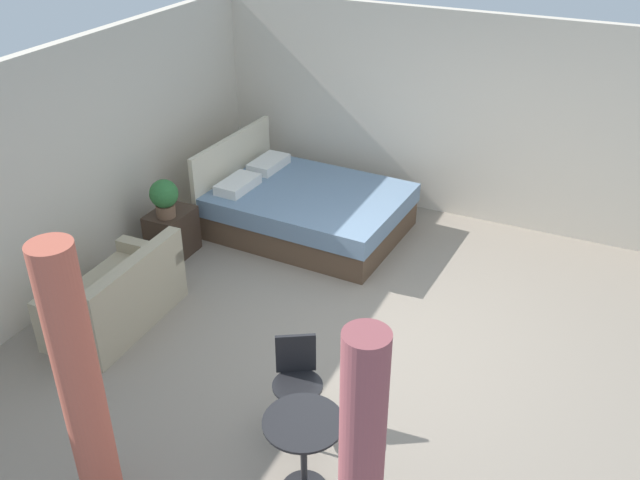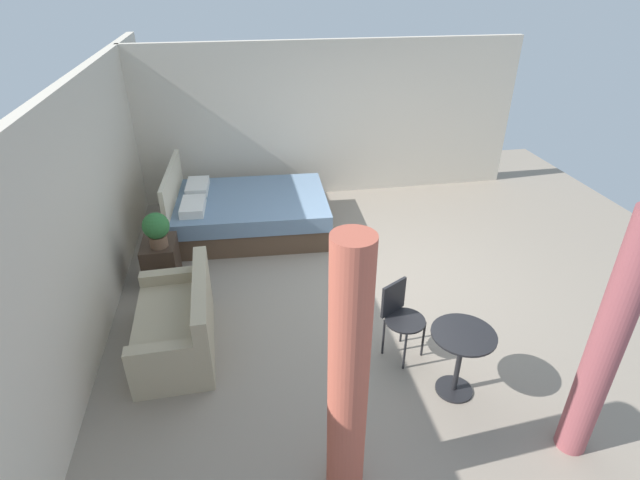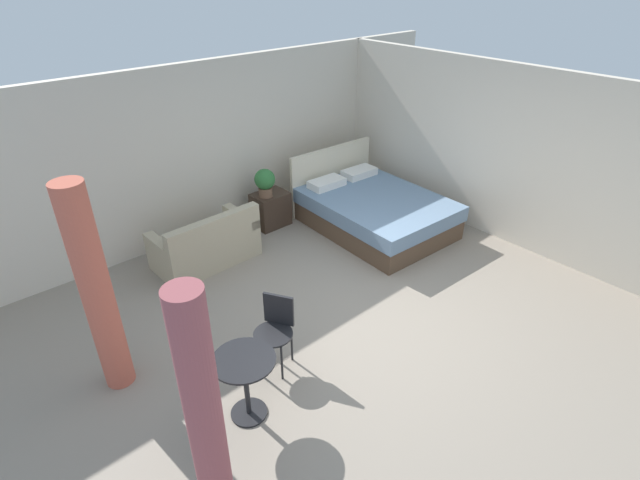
{
  "view_description": "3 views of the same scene",
  "coord_description": "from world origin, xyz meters",
  "views": [
    {
      "loc": [
        -5.1,
        -1.87,
        4.18
      ],
      "look_at": [
        0.34,
        0.69,
        0.74
      ],
      "focal_mm": 38.88,
      "sensor_mm": 36.0,
      "label": 1
    },
    {
      "loc": [
        -5.01,
        1.59,
        3.53
      ],
      "look_at": [
        0.2,
        0.66,
        0.55
      ],
      "focal_mm": 27.34,
      "sensor_mm": 36.0,
      "label": 2
    },
    {
      "loc": [
        -3.54,
        -3.08,
        3.77
      ],
      "look_at": [
        -0.07,
        0.83,
        0.72
      ],
      "focal_mm": 27.34,
      "sensor_mm": 36.0,
      "label": 3
    }
  ],
  "objects": [
    {
      "name": "bed",
      "position": [
        1.66,
        1.51,
        0.3
      ],
      "size": [
        1.77,
        2.32,
        1.05
      ],
      "color": "brown",
      "rests_on": "ground"
    },
    {
      "name": "wall_right",
      "position": [
        2.93,
        0.0,
        1.28
      ],
      "size": [
        0.12,
        6.42,
        2.55
      ],
      "primitive_type": "cube",
      "color": "beige",
      "rests_on": "ground"
    },
    {
      "name": "curtain_left",
      "position": [
        -2.68,
        -0.97,
        1.1
      ],
      "size": [
        0.24,
        0.24,
        2.21
      ],
      "color": "#994C51",
      "rests_on": "ground"
    },
    {
      "name": "curtain_right",
      "position": [
        -2.68,
        0.98,
        1.1
      ],
      "size": [
        0.28,
        0.28,
        2.21
      ],
      "color": "#C15B47",
      "rests_on": "ground"
    },
    {
      "name": "balcony_table",
      "position": [
        -1.94,
        -0.25,
        0.48
      ],
      "size": [
        0.58,
        0.58,
        0.69
      ],
      "color": "black",
      "rests_on": "ground"
    },
    {
      "name": "ground_plane",
      "position": [
        0.0,
        0.0,
        -0.01
      ],
      "size": [
        8.85,
        9.42,
        0.02
      ],
      "primitive_type": "cube",
      "color": "gray"
    },
    {
      "name": "nightstand",
      "position": [
        0.49,
        2.65,
        0.27
      ],
      "size": [
        0.55,
        0.41,
        0.55
      ],
      "color": "#38281E",
      "rests_on": "ground"
    },
    {
      "name": "potted_plant",
      "position": [
        0.39,
        2.62,
        0.8
      ],
      "size": [
        0.32,
        0.32,
        0.44
      ],
      "color": "brown",
      "rests_on": "nightstand"
    },
    {
      "name": "wall_back",
      "position": [
        0.0,
        3.21,
        1.28
      ],
      "size": [
        8.85,
        0.12,
        2.55
      ],
      "primitive_type": "cube",
      "color": "beige",
      "rests_on": "ground"
    },
    {
      "name": "couch",
      "position": [
        -0.85,
        2.34,
        0.28
      ],
      "size": [
        1.42,
        0.79,
        0.8
      ],
      "color": "tan",
      "rests_on": "ground"
    },
    {
      "name": "cafe_chair_near_window",
      "position": [
        -1.31,
        0.12,
        0.5
      ],
      "size": [
        0.56,
        0.56,
        0.81
      ],
      "color": "black",
      "rests_on": "ground"
    }
  ]
}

